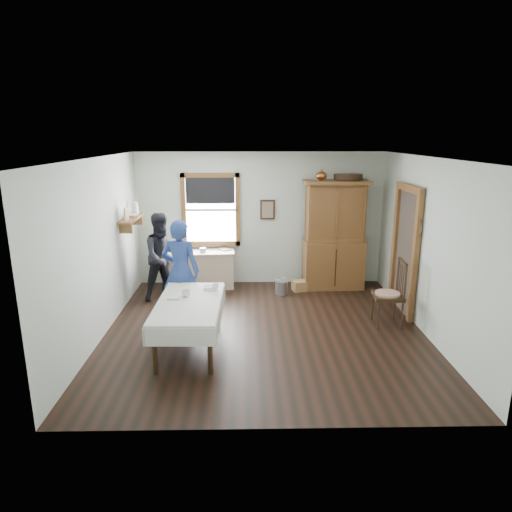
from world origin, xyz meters
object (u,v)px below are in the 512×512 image
wicker_basket (301,286)px  figure_dark (164,260)px  spindle_chair (388,293)px  woman_blue (181,275)px  work_counter (202,270)px  china_hutch (334,235)px  pail (281,287)px  dining_table (190,325)px

wicker_basket → figure_dark: bearing=-171.8°
spindle_chair → woman_blue: size_ratio=0.69×
figure_dark → spindle_chair: bearing=-51.2°
wicker_basket → woman_blue: (-2.17, -1.47, 0.69)m
work_counter → figure_dark: bearing=-140.8°
china_hutch → woman_blue: china_hutch is taller
pail → wicker_basket: 0.46m
wicker_basket → woman_blue: woman_blue is taller
china_hutch → pail: bearing=-161.7°
spindle_chair → china_hutch: bearing=110.2°
pail → woman_blue: woman_blue is taller
woman_blue → figure_dark: bearing=-55.2°
china_hutch → dining_table: china_hutch is taller
china_hutch → figure_dark: 3.37m
work_counter → spindle_chair: 3.76m
work_counter → china_hutch: (2.66, -0.03, 0.71)m
figure_dark → china_hutch: bearing=-21.9°
pail → china_hutch: bearing=20.4°
pail → wicker_basket: bearing=26.1°
work_counter → wicker_basket: size_ratio=3.91×
china_hutch → wicker_basket: 1.20m
china_hutch → figure_dark: china_hutch is taller
figure_dark → woman_blue: bearing=-98.2°
work_counter → china_hutch: size_ratio=0.61×
dining_table → pail: (1.51, 2.29, -0.22)m
work_counter → wicker_basket: bearing=-10.6°
work_counter → china_hutch: china_hutch is taller
wicker_basket → woman_blue: bearing=-146.0°
spindle_chair → wicker_basket: spindle_chair is taller
dining_table → spindle_chair: bearing=13.8°
wicker_basket → spindle_chair: bearing=-55.3°
china_hutch → woman_blue: 3.30m
china_hutch → spindle_chair: 2.07m
dining_table → spindle_chair: spindle_chair is taller
spindle_chair → woman_blue: (-3.37, 0.27, 0.24)m
dining_table → wicker_basket: bearing=52.5°
work_counter → spindle_chair: bearing=-35.6°
work_counter → figure_dark: (-0.64, -0.61, 0.38)m
spindle_chair → figure_dark: size_ratio=0.72×
spindle_chair → pail: size_ratio=4.12×
dining_table → wicker_basket: dining_table is taller
work_counter → figure_dark: size_ratio=0.87×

